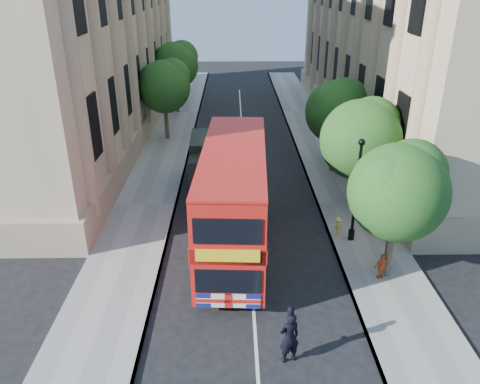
{
  "coord_description": "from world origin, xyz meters",
  "views": [
    {
      "loc": [
        -0.76,
        -13.8,
        11.84
      ],
      "look_at": [
        -0.44,
        6.88,
        2.3
      ],
      "focal_mm": 35.0,
      "sensor_mm": 36.0,
      "label": 1
    }
  ],
  "objects_px": {
    "box_van": "(209,165)",
    "woman_pedestrian": "(386,250)",
    "police_constable": "(289,337)",
    "lamp_post": "(356,195)",
    "double_decker_bus": "(234,196)"
  },
  "relations": [
    {
      "from": "police_constable",
      "to": "double_decker_bus",
      "type": "bearing_deg",
      "value": -94.36
    },
    {
      "from": "lamp_post",
      "to": "double_decker_bus",
      "type": "relative_size",
      "value": 0.49
    },
    {
      "from": "double_decker_bus",
      "to": "woman_pedestrian",
      "type": "distance_m",
      "value": 7.14
    },
    {
      "from": "lamp_post",
      "to": "box_van",
      "type": "distance_m",
      "value": 9.84
    },
    {
      "from": "box_van",
      "to": "police_constable",
      "type": "distance_m",
      "value": 14.78
    },
    {
      "from": "box_van",
      "to": "police_constable",
      "type": "height_order",
      "value": "box_van"
    },
    {
      "from": "police_constable",
      "to": "woman_pedestrian",
      "type": "xyz_separation_m",
      "value": [
        4.84,
        5.41,
        -0.05
      ]
    },
    {
      "from": "police_constable",
      "to": "woman_pedestrian",
      "type": "distance_m",
      "value": 7.26
    },
    {
      "from": "box_van",
      "to": "woman_pedestrian",
      "type": "distance_m",
      "value": 12.12
    },
    {
      "from": "lamp_post",
      "to": "police_constable",
      "type": "xyz_separation_m",
      "value": [
        -3.94,
        -7.8,
        -1.52
      ]
    },
    {
      "from": "box_van",
      "to": "double_decker_bus",
      "type": "bearing_deg",
      "value": -79.71
    },
    {
      "from": "lamp_post",
      "to": "woman_pedestrian",
      "type": "relative_size",
      "value": 3.14
    },
    {
      "from": "double_decker_bus",
      "to": "woman_pedestrian",
      "type": "xyz_separation_m",
      "value": [
        6.63,
        -1.99,
        -1.74
      ]
    },
    {
      "from": "double_decker_bus",
      "to": "police_constable",
      "type": "xyz_separation_m",
      "value": [
        1.8,
        -7.4,
        -1.7
      ]
    },
    {
      "from": "lamp_post",
      "to": "police_constable",
      "type": "bearing_deg",
      "value": -116.81
    }
  ]
}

